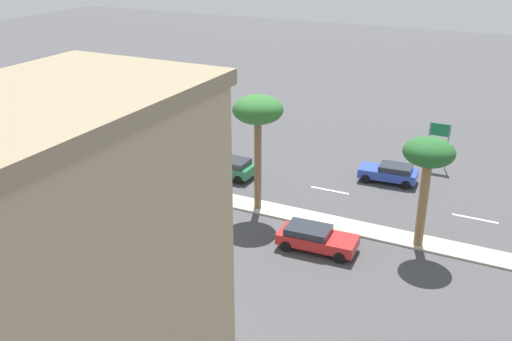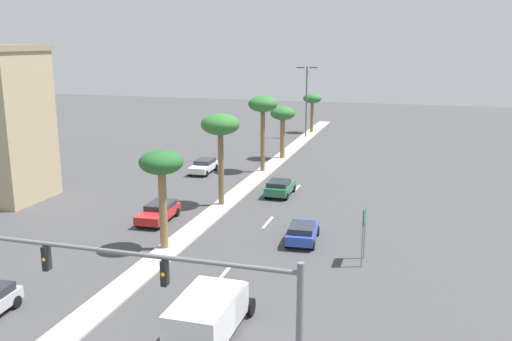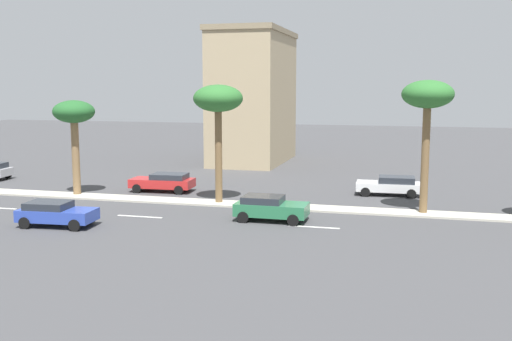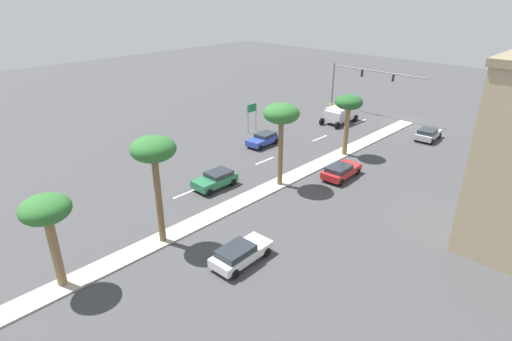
{
  "view_description": "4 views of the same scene",
  "coord_description": "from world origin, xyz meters",
  "px_view_note": "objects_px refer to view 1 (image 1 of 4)",
  "views": [
    {
      "loc": [
        -30.84,
        11.39,
        17.01
      ],
      "look_at": [
        -0.3,
        26.45,
        2.76
      ],
      "focal_mm": 40.61,
      "sensor_mm": 36.0,
      "label": 1
    },
    {
      "loc": [
        14.94,
        -15.23,
        13.21
      ],
      "look_at": [
        3.51,
        23.94,
        3.75
      ],
      "focal_mm": 38.88,
      "sensor_mm": 36.0,
      "label": 2
    },
    {
      "loc": [
        35.63,
        38.24,
        7.56
      ],
      "look_at": [
        -3.79,
        27.92,
        1.72
      ],
      "focal_mm": 41.48,
      "sensor_mm": 36.0,
      "label": 3
    },
    {
      "loc": [
        -22.24,
        52.5,
        16.68
      ],
      "look_at": [
        -0.22,
        29.55,
        2.48
      ],
      "focal_mm": 28.93,
      "sensor_mm": 36.0,
      "label": 4
    }
  ],
  "objects_px": {
    "palm_tree_left": "(95,87)",
    "palm_tree_center": "(30,97)",
    "palm_tree_right": "(258,113)",
    "sedan_green_mid": "(229,167)",
    "sedan_blue_rear": "(390,172)",
    "sedan_red_front": "(315,238)",
    "sedan_white_right": "(70,202)",
    "commercial_building": "(39,323)",
    "directional_road_sign": "(439,136)",
    "palm_tree_outboard": "(428,158)"
  },
  "relations": [
    {
      "from": "palm_tree_right",
      "to": "sedan_red_front",
      "type": "distance_m",
      "value": 8.43
    },
    {
      "from": "commercial_building",
      "to": "sedan_green_mid",
      "type": "bearing_deg",
      "value": 16.96
    },
    {
      "from": "directional_road_sign",
      "to": "sedan_blue_rear",
      "type": "height_order",
      "value": "directional_road_sign"
    },
    {
      "from": "palm_tree_center",
      "to": "sedan_blue_rear",
      "type": "bearing_deg",
      "value": -73.52
    },
    {
      "from": "sedan_blue_rear",
      "to": "commercial_building",
      "type": "bearing_deg",
      "value": 173.58
    },
    {
      "from": "palm_tree_right",
      "to": "palm_tree_left",
      "type": "distance_m",
      "value": 12.76
    },
    {
      "from": "commercial_building",
      "to": "sedan_green_mid",
      "type": "distance_m",
      "value": 26.86
    },
    {
      "from": "palm_tree_center",
      "to": "sedan_blue_rear",
      "type": "distance_m",
      "value": 27.83
    },
    {
      "from": "sedan_blue_rear",
      "to": "sedan_red_front",
      "type": "relative_size",
      "value": 0.92
    },
    {
      "from": "directional_road_sign",
      "to": "palm_tree_center",
      "type": "height_order",
      "value": "palm_tree_center"
    },
    {
      "from": "sedan_white_right",
      "to": "sedan_green_mid",
      "type": "distance_m",
      "value": 11.58
    },
    {
      "from": "palm_tree_outboard",
      "to": "palm_tree_left",
      "type": "relative_size",
      "value": 0.83
    },
    {
      "from": "palm_tree_outboard",
      "to": "palm_tree_right",
      "type": "bearing_deg",
      "value": 88.86
    },
    {
      "from": "commercial_building",
      "to": "palm_tree_center",
      "type": "height_order",
      "value": "commercial_building"
    },
    {
      "from": "sedan_blue_rear",
      "to": "sedan_red_front",
      "type": "height_order",
      "value": "sedan_blue_rear"
    },
    {
      "from": "palm_tree_right",
      "to": "sedan_blue_rear",
      "type": "bearing_deg",
      "value": -38.9
    },
    {
      "from": "sedan_white_right",
      "to": "sedan_blue_rear",
      "type": "distance_m",
      "value": 22.22
    },
    {
      "from": "directional_road_sign",
      "to": "commercial_building",
      "type": "bearing_deg",
      "value": 170.17
    },
    {
      "from": "sedan_blue_rear",
      "to": "sedan_green_mid",
      "type": "bearing_deg",
      "value": 111.32
    },
    {
      "from": "commercial_building",
      "to": "sedan_blue_rear",
      "type": "distance_m",
      "value": 30.11
    },
    {
      "from": "palm_tree_right",
      "to": "sedan_white_right",
      "type": "distance_m",
      "value": 13.44
    },
    {
      "from": "palm_tree_left",
      "to": "sedan_red_front",
      "type": "xyz_separation_m",
      "value": [
        -3.15,
        -17.98,
        -6.05
      ]
    },
    {
      "from": "directional_road_sign",
      "to": "sedan_red_front",
      "type": "bearing_deg",
      "value": 165.9
    },
    {
      "from": "palm_tree_center",
      "to": "sedan_white_right",
      "type": "relative_size",
      "value": 1.35
    },
    {
      "from": "palm_tree_right",
      "to": "sedan_blue_rear",
      "type": "relative_size",
      "value": 1.79
    },
    {
      "from": "palm_tree_outboard",
      "to": "directional_road_sign",
      "type": "bearing_deg",
      "value": 5.85
    },
    {
      "from": "directional_road_sign",
      "to": "palm_tree_outboard",
      "type": "relative_size",
      "value": 0.55
    },
    {
      "from": "directional_road_sign",
      "to": "sedan_red_front",
      "type": "xyz_separation_m",
      "value": [
        -15.65,
        3.93,
        -1.86
      ]
    },
    {
      "from": "palm_tree_left",
      "to": "palm_tree_center",
      "type": "relative_size",
      "value": 1.3
    },
    {
      "from": "directional_road_sign",
      "to": "palm_tree_center",
      "type": "bearing_deg",
      "value": 112.68
    },
    {
      "from": "palm_tree_center",
      "to": "sedan_red_front",
      "type": "bearing_deg",
      "value": -98.13
    },
    {
      "from": "palm_tree_left",
      "to": "sedan_red_front",
      "type": "distance_m",
      "value": 19.23
    },
    {
      "from": "palm_tree_right",
      "to": "sedan_red_front",
      "type": "height_order",
      "value": "palm_tree_right"
    },
    {
      "from": "directional_road_sign",
      "to": "sedan_white_right",
      "type": "relative_size",
      "value": 0.8
    },
    {
      "from": "directional_road_sign",
      "to": "palm_tree_left",
      "type": "xyz_separation_m",
      "value": [
        -12.5,
        21.91,
        4.19
      ]
    },
    {
      "from": "commercial_building",
      "to": "sedan_green_mid",
      "type": "height_order",
      "value": "commercial_building"
    },
    {
      "from": "palm_tree_left",
      "to": "palm_tree_outboard",
      "type": "bearing_deg",
      "value": -90.48
    },
    {
      "from": "palm_tree_right",
      "to": "commercial_building",
      "type": "bearing_deg",
      "value": -171.09
    },
    {
      "from": "palm_tree_center",
      "to": "commercial_building",
      "type": "bearing_deg",
      "value": -133.07
    },
    {
      "from": "commercial_building",
      "to": "palm_tree_left",
      "type": "distance_m",
      "value": 26.57
    },
    {
      "from": "palm_tree_right",
      "to": "sedan_green_mid",
      "type": "bearing_deg",
      "value": 47.77
    },
    {
      "from": "palm_tree_left",
      "to": "sedan_green_mid",
      "type": "height_order",
      "value": "palm_tree_left"
    },
    {
      "from": "palm_tree_right",
      "to": "palm_tree_left",
      "type": "xyz_separation_m",
      "value": [
        -0.01,
        12.76,
        0.24
      ]
    },
    {
      "from": "palm_tree_outboard",
      "to": "palm_tree_right",
      "type": "distance_m",
      "value": 10.5
    },
    {
      "from": "sedan_red_front",
      "to": "sedan_green_mid",
      "type": "bearing_deg",
      "value": 53.4
    },
    {
      "from": "sedan_green_mid",
      "to": "palm_tree_outboard",
      "type": "bearing_deg",
      "value": -105.64
    },
    {
      "from": "commercial_building",
      "to": "sedan_white_right",
      "type": "xyz_separation_m",
      "value": [
        15.39,
        13.97,
        -5.8
      ]
    },
    {
      "from": "palm_tree_right",
      "to": "sedan_green_mid",
      "type": "height_order",
      "value": "palm_tree_right"
    },
    {
      "from": "commercial_building",
      "to": "directional_road_sign",
      "type": "bearing_deg",
      "value": -9.83
    },
    {
      "from": "directional_road_sign",
      "to": "palm_tree_left",
      "type": "relative_size",
      "value": 0.46
    }
  ]
}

